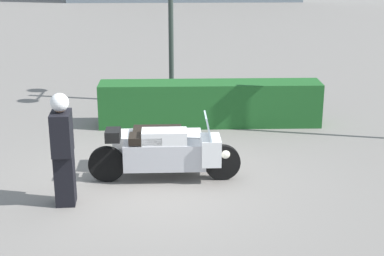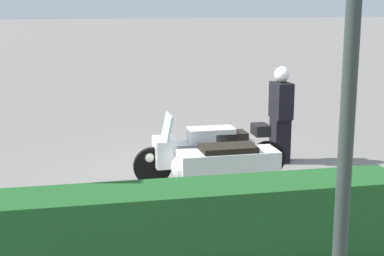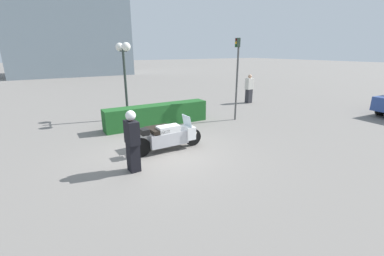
{
  "view_description": "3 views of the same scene",
  "coord_description": "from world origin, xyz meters",
  "px_view_note": "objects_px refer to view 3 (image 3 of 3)",
  "views": [
    {
      "loc": [
        0.45,
        -8.94,
        3.89
      ],
      "look_at": [
        0.71,
        -0.36,
        1.09
      ],
      "focal_mm": 55.0,
      "sensor_mm": 36.0,
      "label": 1
    },
    {
      "loc": [
        2.48,
        9.13,
        2.91
      ],
      "look_at": [
        0.57,
        0.09,
        0.87
      ],
      "focal_mm": 55.0,
      "sensor_mm": 36.0,
      "label": 2
    },
    {
      "loc": [
        -3.2,
        -7.17,
        3.27
      ],
      "look_at": [
        0.87,
        -0.35,
        0.85
      ],
      "focal_mm": 24.0,
      "sensor_mm": 36.0,
      "label": 3
    }
  ],
  "objects_px": {
    "police_motorcycle": "(166,135)",
    "twin_lamp_post": "(124,58)",
    "officer_rider": "(132,140)",
    "traffic_light_near": "(237,68)",
    "pedestrian_bystander": "(249,89)",
    "hedge_bush_curbside": "(158,115)"
  },
  "relations": [
    {
      "from": "pedestrian_bystander",
      "to": "officer_rider",
      "type": "bearing_deg",
      "value": -64.47
    },
    {
      "from": "officer_rider",
      "to": "pedestrian_bystander",
      "type": "relative_size",
      "value": 0.97
    },
    {
      "from": "traffic_light_near",
      "to": "pedestrian_bystander",
      "type": "bearing_deg",
      "value": -127.28
    },
    {
      "from": "traffic_light_near",
      "to": "pedestrian_bystander",
      "type": "height_order",
      "value": "traffic_light_near"
    },
    {
      "from": "twin_lamp_post",
      "to": "traffic_light_near",
      "type": "xyz_separation_m",
      "value": [
        4.43,
        -2.82,
        -0.45
      ]
    },
    {
      "from": "officer_rider",
      "to": "hedge_bush_curbside",
      "type": "xyz_separation_m",
      "value": [
        2.43,
        3.91,
        -0.45
      ]
    },
    {
      "from": "officer_rider",
      "to": "hedge_bush_curbside",
      "type": "distance_m",
      "value": 4.62
    },
    {
      "from": "twin_lamp_post",
      "to": "pedestrian_bystander",
      "type": "distance_m",
      "value": 8.19
    },
    {
      "from": "police_motorcycle",
      "to": "twin_lamp_post",
      "type": "distance_m",
      "value": 5.15
    },
    {
      "from": "police_motorcycle",
      "to": "pedestrian_bystander",
      "type": "xyz_separation_m",
      "value": [
        8.01,
        4.51,
        0.45
      ]
    },
    {
      "from": "police_motorcycle",
      "to": "hedge_bush_curbside",
      "type": "relative_size",
      "value": 0.53
    },
    {
      "from": "hedge_bush_curbside",
      "to": "pedestrian_bystander",
      "type": "distance_m",
      "value": 7.33
    },
    {
      "from": "traffic_light_near",
      "to": "twin_lamp_post",
      "type": "bearing_deg",
      "value": -18.53
    },
    {
      "from": "twin_lamp_post",
      "to": "traffic_light_near",
      "type": "height_order",
      "value": "traffic_light_near"
    },
    {
      "from": "police_motorcycle",
      "to": "officer_rider",
      "type": "height_order",
      "value": "officer_rider"
    },
    {
      "from": "hedge_bush_curbside",
      "to": "twin_lamp_post",
      "type": "xyz_separation_m",
      "value": [
        -0.83,
        1.78,
        2.44
      ]
    },
    {
      "from": "twin_lamp_post",
      "to": "pedestrian_bystander",
      "type": "relative_size",
      "value": 2.0
    },
    {
      "from": "police_motorcycle",
      "to": "twin_lamp_post",
      "type": "xyz_separation_m",
      "value": [
        0.07,
        4.52,
        2.46
      ]
    },
    {
      "from": "police_motorcycle",
      "to": "pedestrian_bystander",
      "type": "distance_m",
      "value": 9.2
    },
    {
      "from": "traffic_light_near",
      "to": "pedestrian_bystander",
      "type": "xyz_separation_m",
      "value": [
        3.5,
        2.81,
        -1.56
      ]
    },
    {
      "from": "officer_rider",
      "to": "twin_lamp_post",
      "type": "relative_size",
      "value": 0.48
    },
    {
      "from": "police_motorcycle",
      "to": "twin_lamp_post",
      "type": "bearing_deg",
      "value": 88.44
    }
  ]
}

